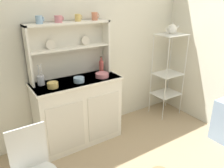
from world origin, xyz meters
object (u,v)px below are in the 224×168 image
bowl_mixing_large (53,85)px  utensil_jar (41,80)px  jam_bottle (101,66)px  bakers_rack (168,68)px  porcelain_teapot (172,29)px  hutch_cabinet (78,111)px  hutch_shelf_unit (69,45)px  cup_sky_0 (39,20)px  wire_chair (33,167)px

bowl_mixing_large → utensil_jar: (-0.08, 0.15, 0.03)m
jam_bottle → bakers_rack: bearing=-7.9°
bowl_mixing_large → porcelain_teapot: (1.81, 0.01, 0.47)m
hutch_cabinet → jam_bottle: jam_bottle is taller
hutch_shelf_unit → cup_sky_0: cup_sky_0 is taller
hutch_cabinet → bakers_rack: (1.50, -0.07, 0.34)m
utensil_jar → bowl_mixing_large: bearing=-60.9°
utensil_jar → bakers_rack: bearing=-4.3°
utensil_jar → jam_bottle: bearing=0.6°
hutch_shelf_unit → cup_sky_0: bearing=-172.8°
wire_chair → bowl_mixing_large: bowl_mixing_large is taller
hutch_cabinet → wire_chair: hutch_cabinet is taller
cup_sky_0 → wire_chair: bearing=-115.9°
bowl_mixing_large → jam_bottle: (0.72, 0.16, 0.06)m
bakers_rack → cup_sky_0: size_ratio=14.82×
hutch_cabinet → jam_bottle: (0.40, 0.09, 0.50)m
cup_sky_0 → hutch_shelf_unit: bearing=7.2°
hutch_cabinet → cup_sky_0: 1.18m
utensil_jar → porcelain_teapot: 1.95m
wire_chair → jam_bottle: jam_bottle is taller
jam_bottle → porcelain_teapot: (1.10, -0.15, 0.41)m
bakers_rack → porcelain_teapot: porcelain_teapot is taller
hutch_shelf_unit → bakers_rack: bearing=-8.7°
hutch_cabinet → wire_chair: bearing=-134.3°
bakers_rack → utensil_jar: bearing=175.7°
utensil_jar → hutch_shelf_unit: bearing=12.1°
hutch_cabinet → porcelain_teapot: size_ratio=4.75×
bakers_rack → bowl_mixing_large: bearing=-179.8°
cup_sky_0 → bowl_mixing_large: 0.71m
bakers_rack → porcelain_teapot: 0.58m
bakers_rack → utensil_jar: 1.91m
cup_sky_0 → bowl_mixing_large: size_ratio=0.72×
jam_bottle → porcelain_teapot: bearing=-7.9°
hutch_shelf_unit → utensil_jar: hutch_shelf_unit is taller
porcelain_teapot → hutch_shelf_unit: bearing=171.3°
wire_chair → jam_bottle: 1.52m
wire_chair → porcelain_teapot: porcelain_teapot is taller
hutch_shelf_unit → wire_chair: 1.43m
wire_chair → cup_sky_0: size_ratio=9.77×
utensil_jar → porcelain_teapot: porcelain_teapot is taller
hutch_cabinet → cup_sky_0: size_ratio=12.44×
hutch_cabinet → utensil_jar: (-0.40, 0.08, 0.48)m
cup_sky_0 → jam_bottle: (0.73, -0.04, -0.63)m
wire_chair → utensil_jar: bearing=72.7°
hutch_cabinet → wire_chair: 1.10m
hutch_shelf_unit → bowl_mixing_large: size_ratio=8.33×
bakers_rack → cup_sky_0: (-1.83, 0.19, 0.79)m
hutch_shelf_unit → porcelain_teapot: bearing=-8.7°
bakers_rack → jam_bottle: size_ratio=5.97×
bakers_rack → wire_chair: size_ratio=1.52×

